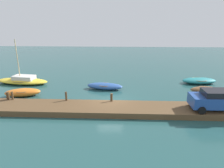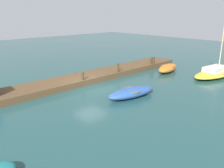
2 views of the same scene
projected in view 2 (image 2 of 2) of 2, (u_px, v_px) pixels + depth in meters
The scene contains 9 objects.
ground_plane at pixel (90, 87), 19.79m from camera, with size 84.00×84.00×0.00m, color #234C4C.
dock_platform at pixel (77, 80), 21.09m from camera, with size 26.79×2.84×0.51m, color brown.
rowboat_blue at pixel (132, 92), 17.43m from camera, with size 4.35×1.97×0.74m.
sailboat_yellow at pixel (216, 72), 23.14m from camera, with size 6.90×3.06×5.55m.
rowboat_orange at pixel (168, 68), 24.83m from camera, with size 3.86×2.15×0.82m.
mooring_post_west at pixel (153, 60), 26.46m from camera, with size 0.27×0.27×0.74m, color #47331E.
mooring_post_mid_west at pixel (151, 61), 26.17m from camera, with size 0.20×0.20×0.76m, color #47331E.
mooring_post_mid_east at pixel (118, 68), 22.77m from camera, with size 0.19×0.19×0.85m, color #47331E.
mooring_post_east at pixel (83, 76), 19.99m from camera, with size 0.21×0.21×0.75m, color #47331E.
Camera 2 is at (11.44, 15.06, 6.13)m, focal length 37.11 mm.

